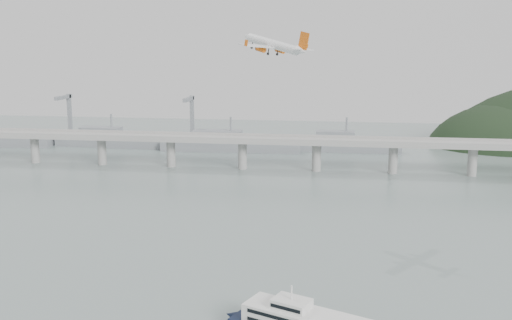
# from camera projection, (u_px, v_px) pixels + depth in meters

# --- Properties ---
(ground) EXTENTS (900.00, 900.00, 0.00)m
(ground) POSITION_uv_depth(u_px,v_px,m) (234.00, 292.00, 209.09)
(ground) COLOR slate
(ground) RESTS_ON ground
(bridge) EXTENTS (800.00, 22.00, 23.90)m
(bridge) POSITION_uv_depth(u_px,v_px,m) (285.00, 144.00, 399.81)
(bridge) COLOR gray
(bridge) RESTS_ON ground
(distant_fleet) EXTENTS (453.00, 60.90, 40.00)m
(distant_fleet) POSITION_uv_depth(u_px,v_px,m) (104.00, 140.00, 486.62)
(distant_fleet) COLOR slate
(distant_fleet) RESTS_ON ground
(airliner) EXTENTS (34.82, 32.64, 10.95)m
(airliner) POSITION_uv_depth(u_px,v_px,m) (274.00, 45.00, 263.07)
(airliner) COLOR silver
(airliner) RESTS_ON ground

